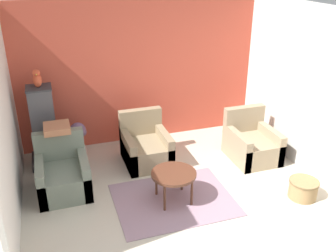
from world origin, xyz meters
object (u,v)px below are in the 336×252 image
Objects in this scene: coffee_table at (174,175)px; potted_plant at (78,137)px; armchair_left at (63,175)px; birdcage at (45,129)px; armchair_middle at (146,147)px; parrot at (37,79)px; wicker_basket at (303,188)px; armchair_right at (251,144)px.

potted_plant is (-1.14, 1.67, -0.00)m from coffee_table.
armchair_left is 0.64× the size of birdcage.
armchair_left is 1.46m from armchair_middle.
armchair_middle is 1.68m from birdcage.
parrot reaches higher than potted_plant.
coffee_table is at bearing -45.37° from birdcage.
wicker_basket is at bearing -32.37° from parrot.
armchair_right is 2.04× the size of wicker_basket.
coffee_table is 1.90m from wicker_basket.
armchair_left is 2.04× the size of wicker_basket.
parrot is (-3.34, 0.92, 1.22)m from armchair_right.
wicker_basket is at bearing -21.25° from armchair_left.
coffee_table is at bearing -45.41° from parrot.
wicker_basket is (3.28, -1.27, -0.11)m from armchair_left.
wicker_basket is at bearing -36.53° from potted_plant.
potted_plant is 1.58× the size of wicker_basket.
coffee_table is at bearing -55.68° from potted_plant.
armchair_left reaches higher than potted_plant.
coffee_table is 0.96× the size of potted_plant.
coffee_table is 1.66m from armchair_left.
armchair_right is 2.96m from potted_plant.
armchair_left is 1.00× the size of armchair_middle.
birdcage reaches higher than coffee_table.
armchair_middle is at bearing 93.83° from coffee_table.
armchair_middle reaches higher than wicker_basket.
parrot is (-0.19, 0.92, 1.22)m from armchair_left.
armchair_right is 1.00× the size of armchair_middle.
armchair_left is 1.29× the size of potted_plant.
coffee_table is 1.85m from armchair_right.
potted_plant is 3.68m from wicker_basket.
potted_plant is (-2.82, 0.90, 0.15)m from armchair_right.
armchair_left is at bearing -161.80° from armchair_middle.
birdcage is (-1.66, 1.68, 0.21)m from coffee_table.
coffee_table is 0.74× the size of armchair_right.
wicker_basket is at bearing -84.29° from armchair_right.
parrot is (-0.00, 0.00, 0.86)m from birdcage.
birdcage is at bearing -90.00° from parrot.
potted_plant is (0.52, -0.01, -0.21)m from birdcage.
parrot is at bearing 101.67° from armchair_left.
birdcage is 3.20× the size of wicker_basket.
birdcage is 0.56m from potted_plant.
parrot reaches higher than coffee_table.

